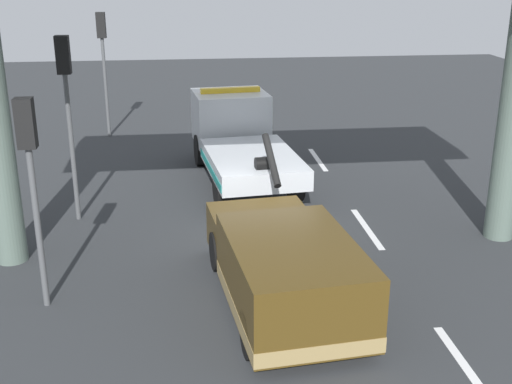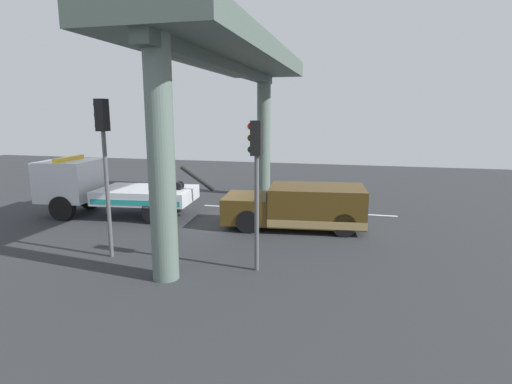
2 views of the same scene
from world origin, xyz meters
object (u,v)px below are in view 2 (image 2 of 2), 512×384
(tow_truck_white, at_px, (102,187))
(towed_van_green, at_px, (301,207))
(traffic_light_far, at_px, (103,144))
(traffic_light_near, at_px, (256,163))

(tow_truck_white, distance_m, towed_van_green, 8.37)
(tow_truck_white, xyz_separation_m, traffic_light_far, (-3.26, 4.47, 2.17))
(tow_truck_white, relative_size, traffic_light_far, 1.58)
(tow_truck_white, height_order, traffic_light_near, traffic_light_near)
(towed_van_green, relative_size, traffic_light_far, 1.16)
(traffic_light_far, bearing_deg, towed_van_green, -138.21)
(tow_truck_white, bearing_deg, traffic_light_near, 150.04)
(towed_van_green, xyz_separation_m, traffic_light_far, (5.10, 4.56, 2.59))
(tow_truck_white, distance_m, traffic_light_near, 9.12)
(tow_truck_white, height_order, towed_van_green, tow_truck_white)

